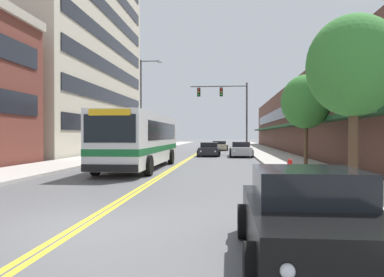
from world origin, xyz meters
name	(u,v)px	position (x,y,z in m)	size (l,w,h in m)	color
ground_plane	(201,151)	(0.00, 37.00, 0.00)	(240.00, 240.00, 0.00)	#565659
sidewalk_left	(140,150)	(-7.47, 37.00, 0.07)	(3.94, 106.00, 0.14)	#B2ADA5
sidewalk_right	(264,151)	(7.47, 37.00, 0.07)	(3.94, 106.00, 0.14)	#B2ADA5
centre_line	(201,151)	(0.00, 37.00, 0.00)	(0.34, 106.00, 0.01)	yellow
office_tower_left	(59,29)	(-15.67, 32.78, 13.83)	(12.08, 27.49, 27.65)	beige
storefront_row_right	(318,120)	(13.66, 37.00, 3.71)	(9.10, 68.00, 7.42)	brown
city_bus	(141,138)	(-1.89, 13.87, 1.78)	(2.92, 11.75, 3.14)	silver
car_white_parked_left_near	(155,148)	(-4.31, 30.47, 0.61)	(2.10, 4.93, 1.29)	white
car_navy_parked_left_mid	(139,150)	(-4.41, 23.82, 0.64)	(2.03, 4.75, 1.33)	#19234C
car_black_parked_right_foreground	(309,219)	(4.42, -1.82, 0.66)	(2.13, 4.17, 1.44)	black
car_silver_parked_right_mid	(241,150)	(4.39, 26.30, 0.63)	(2.05, 4.92, 1.33)	#B7B7BC
car_charcoal_moving_lead	(209,150)	(1.48, 27.19, 0.59)	(2.06, 4.76, 1.26)	#232328
car_beige_moving_second	(219,146)	(2.17, 40.02, 0.56)	(2.19, 4.43, 1.17)	#BCAD89
traffic_signal_mast	(228,104)	(3.29, 31.88, 5.27)	(6.04, 0.38, 7.45)	#47474C
street_lamp_left_far	(144,99)	(-5.03, 28.39, 5.45)	(2.24, 0.28, 9.35)	#47474C
street_tree_right_near	(354,66)	(6.74, 3.29, 3.92)	(2.64, 2.64, 5.25)	brown
street_tree_right_mid	(306,102)	(7.61, 14.03, 3.85)	(2.79, 2.79, 5.25)	brown
fire_hydrant	(290,167)	(5.95, 9.30, 0.52)	(0.31, 0.23, 0.76)	red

